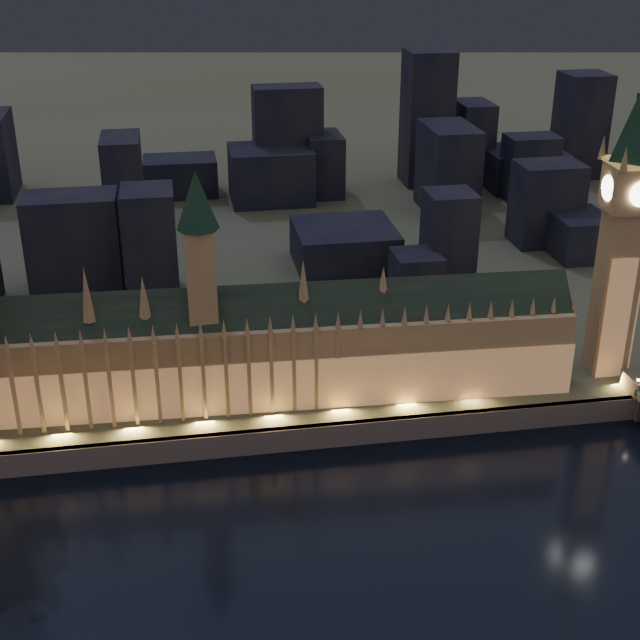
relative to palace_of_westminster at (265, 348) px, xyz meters
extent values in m
plane|color=black|center=(12.07, -61.74, -26.37)|extent=(2000.00, 2000.00, 0.00)
cube|color=#484930|center=(12.07, 458.26, -22.37)|extent=(2000.00, 960.00, 8.00)
cube|color=#544C45|center=(12.07, -20.74, -22.37)|extent=(2000.00, 2.50, 8.00)
cube|color=#8E7453|center=(0.91, 0.26, -4.37)|extent=(200.65, 28.15, 28.00)
cube|color=tan|center=(0.91, -9.99, -9.37)|extent=(200.00, 0.50, 18.00)
cube|color=black|center=(0.91, 0.26, 12.63)|extent=(200.50, 24.41, 16.26)
cube|color=#8E7453|center=(-19.09, 0.26, 25.63)|extent=(9.00, 9.00, 32.00)
cone|color=#102F22|center=(-19.09, 0.26, 50.63)|extent=(13.00, 13.00, 18.00)
cube|color=#8E7453|center=(-77.66, -10.34, -4.37)|extent=(1.20, 1.20, 28.00)
cone|color=#8E7453|center=(-77.66, -9.74, 12.63)|extent=(2.00, 2.00, 6.00)
cube|color=#8E7453|center=(-70.52, -10.34, -4.37)|extent=(1.20, 1.20, 28.00)
cone|color=#8E7453|center=(-70.52, -9.74, 12.63)|extent=(2.00, 2.00, 6.00)
cube|color=#8E7453|center=(-63.38, -10.34, -4.37)|extent=(1.20, 1.20, 28.00)
cone|color=#8E7453|center=(-63.38, -9.74, 12.63)|extent=(2.00, 2.00, 6.00)
cube|color=#8E7453|center=(-56.24, -10.34, -4.37)|extent=(1.20, 1.20, 28.00)
cone|color=#8E7453|center=(-56.24, -9.74, 12.63)|extent=(2.00, 2.00, 6.00)
cube|color=#8E7453|center=(-49.09, -10.34, -4.37)|extent=(1.20, 1.20, 28.00)
cone|color=#8E7453|center=(-49.09, -9.74, 12.63)|extent=(2.00, 2.00, 6.00)
cube|color=#8E7453|center=(-41.95, -10.34, -4.37)|extent=(1.20, 1.20, 28.00)
cone|color=#8E7453|center=(-41.95, -9.74, 12.63)|extent=(2.00, 2.00, 6.00)
cube|color=#8E7453|center=(-34.81, -10.34, -4.37)|extent=(1.20, 1.20, 28.00)
cone|color=#8E7453|center=(-34.81, -9.74, 12.63)|extent=(2.00, 2.00, 6.00)
cube|color=#8E7453|center=(-27.66, -10.34, -4.37)|extent=(1.20, 1.20, 28.00)
cone|color=#8E7453|center=(-27.66, -9.74, 12.63)|extent=(2.00, 2.00, 6.00)
cube|color=#8E7453|center=(-20.52, -10.34, -4.37)|extent=(1.20, 1.20, 28.00)
cone|color=#8E7453|center=(-20.52, -9.74, 12.63)|extent=(2.00, 2.00, 6.00)
cube|color=#8E7453|center=(-13.38, -10.34, -4.37)|extent=(1.20, 1.20, 28.00)
cone|color=#8E7453|center=(-13.38, -9.74, 12.63)|extent=(2.00, 2.00, 6.00)
cube|color=#8E7453|center=(-6.24, -10.34, -4.37)|extent=(1.20, 1.20, 28.00)
cone|color=#8E7453|center=(-6.24, -9.74, 12.63)|extent=(2.00, 2.00, 6.00)
cube|color=#8E7453|center=(0.91, -10.34, -4.37)|extent=(1.20, 1.20, 28.00)
cone|color=#8E7453|center=(0.91, -9.74, 12.63)|extent=(2.00, 2.00, 6.00)
cube|color=#8E7453|center=(8.05, -10.34, -4.37)|extent=(1.20, 1.20, 28.00)
cone|color=#8E7453|center=(8.05, -9.74, 12.63)|extent=(2.00, 2.00, 6.00)
cube|color=#8E7453|center=(15.19, -10.34, -4.37)|extent=(1.20, 1.20, 28.00)
cone|color=#8E7453|center=(15.19, -9.74, 12.63)|extent=(2.00, 2.00, 6.00)
cube|color=#8E7453|center=(22.34, -10.34, -4.37)|extent=(1.20, 1.20, 28.00)
cone|color=#8E7453|center=(22.34, -9.74, 12.63)|extent=(2.00, 2.00, 6.00)
cube|color=#8E7453|center=(29.48, -10.34, -4.37)|extent=(1.20, 1.20, 28.00)
cone|color=#8E7453|center=(29.48, -9.74, 12.63)|extent=(2.00, 2.00, 6.00)
cube|color=#8E7453|center=(36.62, -10.34, -4.37)|extent=(1.20, 1.20, 28.00)
cone|color=#8E7453|center=(36.62, -9.74, 12.63)|extent=(2.00, 2.00, 6.00)
cube|color=#8E7453|center=(43.76, -10.34, -4.37)|extent=(1.20, 1.20, 28.00)
cone|color=#8E7453|center=(43.76, -9.74, 12.63)|extent=(2.00, 2.00, 6.00)
cube|color=#8E7453|center=(50.91, -10.34, -4.37)|extent=(1.20, 1.20, 28.00)
cone|color=#8E7453|center=(50.91, -9.74, 12.63)|extent=(2.00, 2.00, 6.00)
cube|color=#8E7453|center=(58.05, -10.34, -4.37)|extent=(1.20, 1.20, 28.00)
cone|color=#8E7453|center=(58.05, -9.74, 12.63)|extent=(2.00, 2.00, 6.00)
cube|color=#8E7453|center=(65.19, -10.34, -4.37)|extent=(1.20, 1.20, 28.00)
cone|color=#8E7453|center=(65.19, -9.74, 12.63)|extent=(2.00, 2.00, 6.00)
cube|color=#8E7453|center=(72.34, -10.34, -4.37)|extent=(1.20, 1.20, 28.00)
cone|color=#8E7453|center=(72.34, -9.74, 12.63)|extent=(2.00, 2.00, 6.00)
cube|color=#8E7453|center=(79.48, -10.34, -4.37)|extent=(1.20, 1.20, 28.00)
cone|color=#8E7453|center=(79.48, -9.74, 12.63)|extent=(2.00, 2.00, 6.00)
cube|color=#8E7453|center=(86.62, -10.34, -4.37)|extent=(1.20, 1.20, 28.00)
cone|color=#8E7453|center=(86.62, -9.74, 12.63)|extent=(2.00, 2.00, 6.00)
cube|color=#8E7453|center=(93.76, -10.34, -4.37)|extent=(1.20, 1.20, 28.00)
cone|color=#8E7453|center=(93.76, -9.74, 12.63)|extent=(2.00, 2.00, 6.00)
cube|color=#8E7453|center=(100.91, -10.34, -4.37)|extent=(1.20, 1.20, 28.00)
cone|color=#8E7453|center=(100.91, -9.74, 12.63)|extent=(2.00, 2.00, 6.00)
cone|color=#8E7453|center=(-54.09, 0.26, 22.63)|extent=(4.40, 4.40, 18.00)
cone|color=#8E7453|center=(-37.09, 0.26, 20.63)|extent=(4.40, 4.40, 14.00)
cone|color=#8E7453|center=(12.91, 0.26, 21.63)|extent=(4.40, 4.40, 16.00)
cone|color=#8E7453|center=(38.91, 0.26, 19.63)|extent=(4.40, 4.40, 12.00)
cube|color=#8E7453|center=(120.07, 0.26, 10.93)|extent=(13.35, 13.35, 58.61)
cube|color=tan|center=(120.07, -5.94, 3.63)|extent=(12.00, 0.50, 44.00)
cube|color=#8E7453|center=(120.07, 0.26, 47.81)|extent=(15.00, 15.00, 15.15)
cube|color=#F2C64C|center=(120.07, 0.26, 55.99)|extent=(15.75, 15.75, 1.20)
cylinder|color=#FFF2BF|center=(120.07, 8.01, 47.81)|extent=(8.40, 0.50, 8.40)
cylinder|color=#FFF2BF|center=(112.32, 0.26, 47.81)|extent=(0.50, 8.40, 8.40)
cone|color=#8E7453|center=(112.57, -7.24, 59.39)|extent=(2.60, 2.60, 8.00)
cone|color=#8E7453|center=(112.57, 7.76, 59.39)|extent=(2.60, 2.60, 8.00)
cylinder|color=black|center=(120.86, -21.74, -13.67)|extent=(0.30, 0.30, 4.40)
sphere|color=#FFD88C|center=(120.86, -21.74, -11.37)|extent=(1.00, 1.00, 1.00)
cube|color=black|center=(69.91, 68.85, -7.86)|extent=(19.03, 19.80, 21.02)
cube|color=black|center=(86.44, 80.27, 2.85)|extent=(19.65, 20.18, 42.44)
cube|color=black|center=(58.59, 225.56, -1.28)|extent=(19.44, 30.73, 34.19)
cube|color=black|center=(39.26, 231.86, 11.55)|extent=(37.76, 19.44, 59.85)
cube|color=black|center=(-50.14, 187.81, 4.54)|extent=(18.99, 34.57, 45.83)
cube|color=black|center=(-36.49, 95.26, 4.40)|extent=(21.11, 25.14, 45.54)
cube|color=black|center=(-68.34, 106.93, 2.20)|extent=(38.19, 23.57, 41.15)
cube|color=black|center=(174.85, 221.24, -7.51)|extent=(43.78, 39.06, 21.72)
cube|color=black|center=(27.82, 218.04, -3.61)|extent=(44.53, 36.65, 29.52)
cube|color=black|center=(-21.16, 238.11, -7.90)|extent=(40.45, 27.15, 20.95)
cube|color=black|center=(117.96, 183.82, 4.52)|extent=(24.63, 41.01, 45.79)
cube|color=black|center=(48.58, 112.84, -8.97)|extent=(44.15, 42.43, 18.80)
cube|color=black|center=(149.81, 127.58, 1.29)|extent=(30.39, 22.61, 39.33)
cube|color=black|center=(169.59, 197.75, -0.71)|extent=(28.33, 19.81, 35.32)
cube|color=black|center=(158.79, 108.75, -8.57)|extent=(24.83, 31.49, 19.61)
cube|color=black|center=(149.99, 239.85, 4.62)|extent=(19.19, 29.53, 45.97)
cube|color=black|center=(121.15, 238.26, 19.63)|extent=(26.00, 26.00, 76.00)
cube|color=black|center=(216.13, 238.26, 12.04)|extent=(26.00, 26.00, 60.82)
camera|label=1|loc=(-25.60, -257.72, 129.86)|focal=50.00mm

